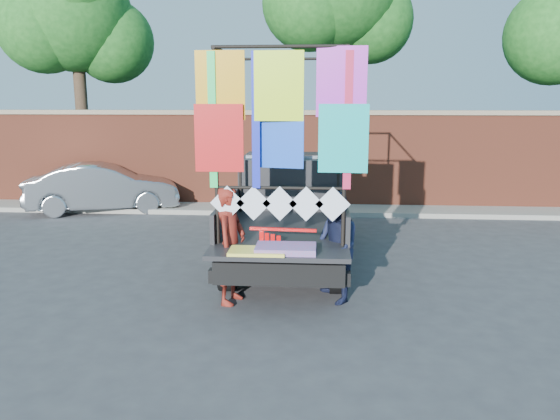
# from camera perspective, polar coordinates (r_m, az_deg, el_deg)

# --- Properties ---
(ground) EXTENTS (90.00, 90.00, 0.00)m
(ground) POSITION_cam_1_polar(r_m,az_deg,el_deg) (8.23, 0.26, -9.08)
(ground) COLOR #38383A
(ground) RESTS_ON ground
(brick_wall) EXTENTS (30.00, 0.45, 2.61)m
(brick_wall) POSITION_cam_1_polar(r_m,az_deg,el_deg) (14.78, 2.12, 5.41)
(brick_wall) COLOR brown
(brick_wall) RESTS_ON ground
(curb) EXTENTS (30.00, 1.20, 0.12)m
(curb) POSITION_cam_1_polar(r_m,az_deg,el_deg) (14.28, 1.98, 0.05)
(curb) COLOR gray
(curb) RESTS_ON ground
(tree_left) EXTENTS (4.20, 3.30, 7.05)m
(tree_left) POSITION_cam_1_polar(r_m,az_deg,el_deg) (17.43, -20.64, 18.13)
(tree_left) COLOR #38281C
(tree_left) RESTS_ON ground
(pickup_truck) EXTENTS (2.27, 5.71, 3.59)m
(pickup_truck) POSITION_cam_1_polar(r_m,az_deg,el_deg) (10.40, 1.11, 0.47)
(pickup_truck) COLOR black
(pickup_truck) RESTS_ON ground
(sedan) EXTENTS (4.05, 2.42, 1.26)m
(sedan) POSITION_cam_1_polar(r_m,az_deg,el_deg) (14.96, -17.93, 2.25)
(sedan) COLOR #A7ABAE
(sedan) RESTS_ON ground
(woman) EXTENTS (0.54, 0.70, 1.70)m
(woman) POSITION_cam_1_polar(r_m,az_deg,el_deg) (7.82, -5.18, -3.67)
(woman) COLOR maroon
(woman) RESTS_ON ground
(man) EXTENTS (0.84, 0.94, 1.61)m
(man) POSITION_cam_1_polar(r_m,az_deg,el_deg) (7.87, 5.75, -3.92)
(man) COLOR #161C38
(man) RESTS_ON ground
(streamer_bundle) EXTENTS (0.96, 0.13, 0.66)m
(streamer_bundle) POSITION_cam_1_polar(r_m,az_deg,el_deg) (7.79, -0.48, -3.43)
(streamer_bundle) COLOR #FA0D0D
(streamer_bundle) RESTS_ON ground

